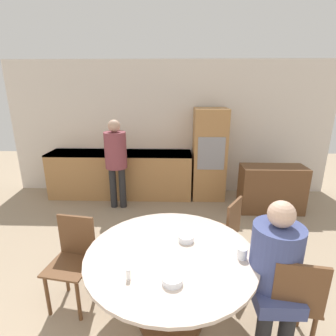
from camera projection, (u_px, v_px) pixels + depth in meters
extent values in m
cube|color=silver|center=(170.00, 129.00, 5.23)|extent=(6.37, 0.05, 2.60)
cube|color=#AD7A47|center=(121.00, 174.00, 5.19)|extent=(2.76, 0.60, 0.89)
cube|color=black|center=(120.00, 153.00, 5.06)|extent=(2.76, 0.60, 0.03)
cube|color=#AD7A47|center=(209.00, 154.00, 5.02)|extent=(0.61, 0.58, 1.74)
cube|color=gray|center=(211.00, 154.00, 4.71)|extent=(0.49, 0.01, 0.60)
cube|color=brown|center=(271.00, 189.00, 4.55)|extent=(1.08, 0.45, 0.82)
cylinder|color=brown|center=(171.00, 318.00, 2.47)|extent=(0.60, 0.60, 0.04)
cylinder|color=brown|center=(171.00, 289.00, 2.37)|extent=(0.13, 0.13, 0.71)
cylinder|color=beige|center=(171.00, 254.00, 2.26)|extent=(1.47, 1.47, 0.03)
cylinder|color=brown|center=(300.00, 306.00, 2.36)|extent=(0.04, 0.04, 0.45)
cylinder|color=brown|center=(263.00, 301.00, 2.41)|extent=(0.04, 0.04, 0.45)
cylinder|color=brown|center=(269.00, 331.00, 2.11)|extent=(0.04, 0.04, 0.45)
cube|color=brown|center=(289.00, 296.00, 2.16)|extent=(0.46, 0.46, 0.02)
cube|color=brown|center=(300.00, 290.00, 1.92)|extent=(0.38, 0.09, 0.43)
cylinder|color=brown|center=(47.00, 295.00, 2.47)|extent=(0.04, 0.04, 0.45)
cylinder|color=brown|center=(78.00, 300.00, 2.41)|extent=(0.04, 0.04, 0.45)
cylinder|color=brown|center=(66.00, 273.00, 2.77)|extent=(0.04, 0.04, 0.45)
cylinder|color=brown|center=(94.00, 277.00, 2.71)|extent=(0.04, 0.04, 0.45)
cube|color=brown|center=(69.00, 266.00, 2.52)|extent=(0.46, 0.46, 0.02)
cube|color=brown|center=(77.00, 235.00, 2.63)|extent=(0.38, 0.09, 0.43)
cylinder|color=brown|center=(210.00, 238.00, 3.41)|extent=(0.04, 0.04, 0.45)
cylinder|color=brown|center=(199.00, 250.00, 3.15)|extent=(0.04, 0.04, 0.45)
cylinder|color=brown|center=(234.00, 246.00, 3.23)|extent=(0.04, 0.04, 0.45)
cylinder|color=brown|center=(223.00, 260.00, 2.98)|extent=(0.04, 0.04, 0.45)
cube|color=brown|center=(218.00, 231.00, 3.12)|extent=(0.55, 0.55, 0.02)
cube|color=brown|center=(234.00, 219.00, 2.95)|extent=(0.23, 0.34, 0.43)
cylinder|color=#262628|center=(263.00, 332.00, 2.09)|extent=(0.12, 0.12, 0.47)
cylinder|color=#262628|center=(286.00, 333.00, 2.09)|extent=(0.12, 0.12, 0.47)
cube|color=#3D477A|center=(274.00, 293.00, 2.12)|extent=(0.36, 0.43, 0.12)
cylinder|color=#3D477A|center=(276.00, 255.00, 2.08)|extent=(0.40, 0.40, 0.52)
sphere|color=tan|center=(282.00, 214.00, 1.97)|extent=(0.21, 0.21, 0.21)
cylinder|color=#262628|center=(113.00, 187.00, 4.70)|extent=(0.12, 0.12, 0.75)
cylinder|color=#262628|center=(122.00, 188.00, 4.70)|extent=(0.12, 0.12, 0.75)
cylinder|color=brown|center=(116.00, 150.00, 4.50)|extent=(0.38, 0.38, 0.63)
sphere|color=tan|center=(114.00, 126.00, 4.37)|extent=(0.21, 0.21, 0.21)
cylinder|color=silver|center=(242.00, 253.00, 2.17)|extent=(0.08, 0.08, 0.09)
cylinder|color=silver|center=(186.00, 238.00, 2.42)|extent=(0.14, 0.14, 0.05)
cylinder|color=silver|center=(172.00, 280.00, 1.90)|extent=(0.15, 0.15, 0.05)
cylinder|color=white|center=(128.00, 275.00, 1.94)|extent=(0.03, 0.03, 0.07)
cylinder|color=silver|center=(128.00, 270.00, 1.92)|extent=(0.03, 0.03, 0.01)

